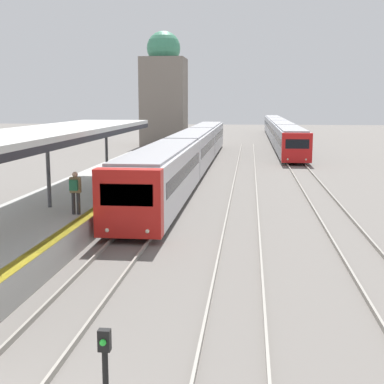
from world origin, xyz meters
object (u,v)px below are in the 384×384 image
train_far (279,130)px  train_near (192,149)px  person_on_platform (75,189)px  signal_post_near (105,366)px

train_far → train_near: bearing=-105.0°
train_near → train_far: size_ratio=0.81×
person_on_platform → train_far: bearing=78.7°
person_on_platform → train_far: train_far is taller
train_near → signal_post_near: (2.18, -33.43, -0.60)m
person_on_platform → train_near: 21.74m
person_on_platform → signal_post_near: bearing=-69.6°
train_near → signal_post_near: size_ratio=26.84×
train_far → signal_post_near: 64.88m
person_on_platform → signal_post_near: person_on_platform is taller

